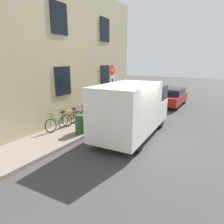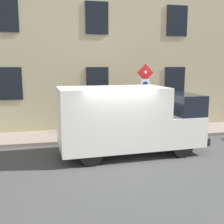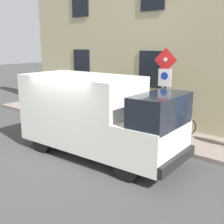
% 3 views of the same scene
% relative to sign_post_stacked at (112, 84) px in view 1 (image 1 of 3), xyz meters
% --- Properties ---
extents(ground_plane, '(80.00, 80.00, 0.00)m').
position_rel_sign_post_stacked_xyz_m(ground_plane, '(-2.35, 1.79, -2.22)').
color(ground_plane, '#3E3F3E').
extents(sidewalk_slab, '(2.16, 16.85, 0.14)m').
position_rel_sign_post_stacked_xyz_m(sidewalk_slab, '(0.87, 1.79, -2.15)').
color(sidewalk_slab, gray).
rests_on(sidewalk_slab, ground_plane).
extents(building_facade, '(0.75, 14.85, 7.61)m').
position_rel_sign_post_stacked_xyz_m(building_facade, '(2.29, 1.79, 1.59)').
color(building_facade, tan).
rests_on(building_facade, ground_plane).
extents(sign_post_stacked, '(0.17, 0.56, 3.09)m').
position_rel_sign_post_stacked_xyz_m(sign_post_stacked, '(0.00, 0.00, 0.00)').
color(sign_post_stacked, '#474C47').
rests_on(sign_post_stacked, sidewalk_slab).
extents(delivery_van, '(2.28, 5.43, 2.50)m').
position_rel_sign_post_stacked_xyz_m(delivery_van, '(-1.92, 1.28, -0.89)').
color(delivery_van, white).
rests_on(delivery_van, ground_plane).
extents(parked_hatchback, '(1.77, 4.01, 1.38)m').
position_rel_sign_post_stacked_xyz_m(parked_hatchback, '(-1.76, -6.36, -1.49)').
color(parked_hatchback, '#AA1E1D').
rests_on(parked_hatchback, ground_plane).
extents(bicycle_blue, '(0.46, 1.72, 0.89)m').
position_rel_sign_post_stacked_xyz_m(bicycle_blue, '(1.39, 0.31, -1.71)').
color(bicycle_blue, black).
rests_on(bicycle_blue, sidewalk_slab).
extents(bicycle_black, '(0.48, 1.72, 0.89)m').
position_rel_sign_post_stacked_xyz_m(bicycle_black, '(1.39, 1.12, -1.71)').
color(bicycle_black, black).
rests_on(bicycle_black, sidewalk_slab).
extents(bicycle_orange, '(0.46, 1.71, 0.89)m').
position_rel_sign_post_stacked_xyz_m(bicycle_orange, '(1.39, 1.93, -1.71)').
color(bicycle_orange, black).
rests_on(bicycle_orange, sidewalk_slab).
extents(bicycle_green, '(0.46, 1.72, 0.89)m').
position_rel_sign_post_stacked_xyz_m(bicycle_green, '(1.39, 2.75, -1.71)').
color(bicycle_green, black).
rests_on(bicycle_green, sidewalk_slab).
extents(pedestrian, '(0.35, 0.45, 1.72)m').
position_rel_sign_post_stacked_xyz_m(pedestrian, '(1.09, -2.37, -1.15)').
color(pedestrian, '#262B47').
rests_on(pedestrian, sidewalk_slab).
extents(litter_bin, '(0.44, 0.44, 0.90)m').
position_rel_sign_post_stacked_xyz_m(litter_bin, '(0.14, 2.66, -1.63)').
color(litter_bin, '#2D5133').
rests_on(litter_bin, sidewalk_slab).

